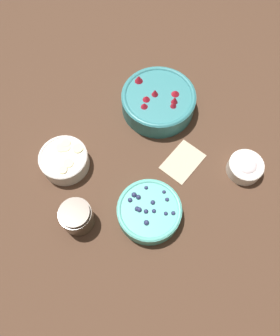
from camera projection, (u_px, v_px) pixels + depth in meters
name	position (u px, v px, depth m)	size (l,w,h in m)	color
ground_plane	(154.00, 167.00, 1.01)	(4.00, 4.00, 0.00)	#4C3323
bowl_strawberries	(158.00, 100.00, 1.07)	(0.24, 0.24, 0.09)	teal
bowl_blueberries	(149.00, 211.00, 0.92)	(0.18, 0.18, 0.06)	#56B7A8
bowl_bananas	(64.00, 160.00, 0.99)	(0.15, 0.15, 0.06)	silver
bowl_cream	(245.00, 167.00, 0.98)	(0.10, 0.10, 0.05)	white
jar_chocolate	(77.00, 217.00, 0.91)	(0.09, 0.09, 0.09)	brown
napkin	(183.00, 162.00, 1.02)	(0.14, 0.11, 0.01)	beige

